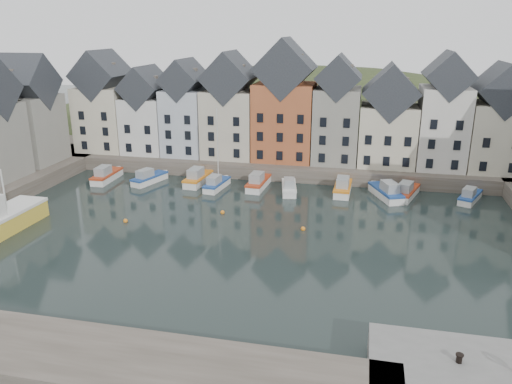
% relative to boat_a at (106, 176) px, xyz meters
% --- Properties ---
extents(ground, '(260.00, 260.00, 0.00)m').
position_rel_boat_a_xyz_m(ground, '(24.04, -17.30, -0.76)').
color(ground, black).
rests_on(ground, ground).
extents(far_quay, '(90.00, 16.00, 2.00)m').
position_rel_boat_a_xyz_m(far_quay, '(24.04, 12.70, 0.24)').
color(far_quay, '#494238').
rests_on(far_quay, ground).
extents(near_wall, '(50.00, 6.00, 2.00)m').
position_rel_boat_a_xyz_m(near_wall, '(14.04, -39.30, 0.24)').
color(near_wall, '#494238').
rests_on(near_wall, ground).
extents(hillside, '(153.60, 70.40, 64.00)m').
position_rel_boat_a_xyz_m(hillside, '(24.06, 38.70, -18.72)').
color(hillside, '#283319').
rests_on(hillside, ground).
extents(far_terrace, '(72.37, 8.16, 17.78)m').
position_rel_boat_a_xyz_m(far_terrace, '(27.25, 10.70, 8.12)').
color(far_terrace, beige).
rests_on(far_terrace, far_quay).
extents(left_terrace, '(7.65, 17.00, 15.69)m').
position_rel_boat_a_xyz_m(left_terrace, '(-11.96, -3.80, 8.12)').
color(left_terrace, gray).
rests_on(left_terrace, left_quay).
extents(mooring_buoys, '(20.50, 5.50, 0.50)m').
position_rel_boat_a_xyz_m(mooring_buoys, '(20.04, -11.97, -0.61)').
color(mooring_buoys, orange).
rests_on(mooring_buoys, ground).
extents(boat_a, '(2.22, 6.65, 2.54)m').
position_rel_boat_a_xyz_m(boat_a, '(0.00, 0.00, 0.00)').
color(boat_a, silver).
rests_on(boat_a, ground).
extents(boat_b, '(3.62, 6.37, 2.33)m').
position_rel_boat_a_xyz_m(boat_b, '(6.41, 0.32, -0.06)').
color(boat_b, silver).
rests_on(boat_b, ground).
extents(boat_c, '(2.61, 7.06, 2.66)m').
position_rel_boat_a_xyz_m(boat_c, '(13.36, 1.56, 0.04)').
color(boat_c, silver).
rests_on(boat_c, ground).
extents(boat_d, '(2.50, 6.02, 11.18)m').
position_rel_boat_a_xyz_m(boat_d, '(16.60, -0.29, -0.03)').
color(boat_d, silver).
rests_on(boat_d, ground).
extents(boat_e, '(2.44, 6.78, 2.56)m').
position_rel_boat_a_xyz_m(boat_e, '(22.10, 1.35, 0.01)').
color(boat_e, silver).
rests_on(boat_e, ground).
extents(boat_f, '(2.88, 6.17, 2.28)m').
position_rel_boat_a_xyz_m(boat_f, '(26.52, 0.37, -0.08)').
color(boat_f, silver).
rests_on(boat_f, ground).
extents(boat_g, '(2.26, 6.81, 2.60)m').
position_rel_boat_a_xyz_m(boat_g, '(33.57, 1.62, 0.02)').
color(boat_g, silver).
rests_on(boat_g, ground).
extents(boat_h, '(4.59, 7.09, 2.61)m').
position_rel_boat_a_xyz_m(boat_h, '(39.18, 0.74, 0.02)').
color(boat_h, silver).
rests_on(boat_h, ground).
extents(boat_i, '(3.81, 6.67, 2.45)m').
position_rel_boat_a_xyz_m(boat_i, '(41.74, 1.51, -0.03)').
color(boat_i, silver).
rests_on(boat_i, ground).
extents(boat_j, '(3.85, 5.85, 2.16)m').
position_rel_boat_a_xyz_m(boat_j, '(49.48, 1.59, -0.11)').
color(boat_j, silver).
rests_on(boat_j, ground).
extents(mooring_bollard, '(0.48, 0.48, 0.56)m').
position_rel_boat_a_xyz_m(mooring_bollard, '(42.27, -35.48, 1.55)').
color(mooring_bollard, black).
rests_on(mooring_bollard, near_quay).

